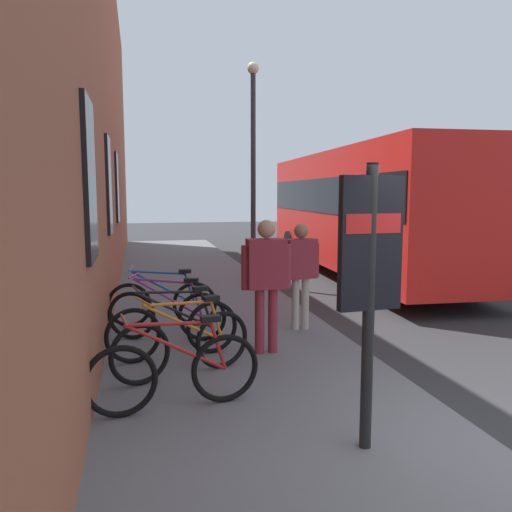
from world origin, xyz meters
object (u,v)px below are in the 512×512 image
(bicycle_leaning_wall, at_px, (167,314))
(pedestrian_near_bus, at_px, (301,266))
(bicycle_beside_lamp, at_px, (163,303))
(street_lamp, at_px, (253,154))
(bicycle_mid_rack, at_px, (174,329))
(transit_info_sign, at_px, (370,262))
(bicycle_nearest_sign, at_px, (176,372))
(bicycle_far_end, at_px, (184,344))
(city_bus, at_px, (362,206))
(pedestrian_crossing_street, at_px, (266,273))

(bicycle_leaning_wall, relative_size, pedestrian_near_bus, 1.02)
(bicycle_beside_lamp, bearing_deg, street_lamp, -31.93)
(pedestrian_near_bus, height_order, street_lamp, street_lamp)
(bicycle_mid_rack, height_order, bicycle_beside_lamp, same)
(transit_info_sign, xyz_separation_m, pedestrian_near_bus, (3.73, -0.63, -0.57))
(bicycle_nearest_sign, bearing_deg, bicycle_mid_rack, -3.59)
(bicycle_nearest_sign, relative_size, bicycle_far_end, 1.04)
(bicycle_far_end, distance_m, pedestrian_near_bus, 2.68)
(transit_info_sign, relative_size, city_bus, 0.23)
(bicycle_beside_lamp, xyz_separation_m, pedestrian_crossing_street, (-1.72, -1.30, 0.71))
(bicycle_mid_rack, bearing_deg, bicycle_beside_lamp, 2.44)
(bicycle_leaning_wall, distance_m, pedestrian_crossing_street, 1.72)
(bicycle_mid_rack, height_order, bicycle_leaning_wall, same)
(bicycle_mid_rack, bearing_deg, bicycle_far_end, -175.15)
(bicycle_far_end, relative_size, bicycle_beside_lamp, 0.96)
(bicycle_far_end, bearing_deg, pedestrian_near_bus, -49.77)
(pedestrian_near_bus, bearing_deg, transit_info_sign, 170.42)
(bicycle_mid_rack, height_order, city_bus, city_bus)
(bicycle_far_end, bearing_deg, bicycle_leaning_wall, 3.90)
(street_lamp, bearing_deg, pedestrian_near_bus, 176.80)
(bicycle_beside_lamp, xyz_separation_m, street_lamp, (3.80, -2.37, 2.69))
(bicycle_far_end, height_order, street_lamp, street_lamp)
(bicycle_leaning_wall, relative_size, transit_info_sign, 0.71)
(bicycle_mid_rack, height_order, pedestrian_near_bus, pedestrian_near_bus)
(bicycle_nearest_sign, xyz_separation_m, bicycle_mid_rack, (1.62, -0.10, 0.00))
(bicycle_nearest_sign, height_order, bicycle_beside_lamp, same)
(transit_info_sign, xyz_separation_m, pedestrian_crossing_street, (2.70, 0.19, -0.50))
(city_bus, height_order, pedestrian_near_bus, city_bus)
(bicycle_beside_lamp, height_order, transit_info_sign, transit_info_sign)
(bicycle_beside_lamp, distance_m, city_bus, 7.55)
(transit_info_sign, bearing_deg, bicycle_beside_lamp, 18.63)
(bicycle_nearest_sign, relative_size, bicycle_leaning_wall, 1.03)
(bicycle_beside_lamp, bearing_deg, pedestrian_crossing_street, -142.93)
(street_lamp, bearing_deg, pedestrian_crossing_street, 169.02)
(bicycle_leaning_wall, relative_size, street_lamp, 0.33)
(bicycle_far_end, height_order, pedestrian_crossing_street, pedestrian_crossing_street)
(bicycle_beside_lamp, relative_size, pedestrian_crossing_street, 0.98)
(bicycle_far_end, distance_m, city_bus, 9.15)
(city_bus, relative_size, pedestrian_crossing_street, 5.88)
(pedestrian_near_bus, bearing_deg, city_bus, -33.01)
(bicycle_far_end, height_order, city_bus, city_bus)
(pedestrian_near_bus, height_order, pedestrian_crossing_street, pedestrian_crossing_street)
(bicycle_far_end, relative_size, transit_info_sign, 0.70)
(city_bus, distance_m, pedestrian_near_bus, 6.56)
(bicycle_far_end, relative_size, street_lamp, 0.33)
(bicycle_leaning_wall, bearing_deg, pedestrian_near_bus, -86.45)
(bicycle_far_end, relative_size, bicycle_leaning_wall, 0.99)
(bicycle_nearest_sign, height_order, transit_info_sign, transit_info_sign)
(bicycle_mid_rack, height_order, transit_info_sign, transit_info_sign)
(transit_info_sign, height_order, pedestrian_crossing_street, transit_info_sign)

